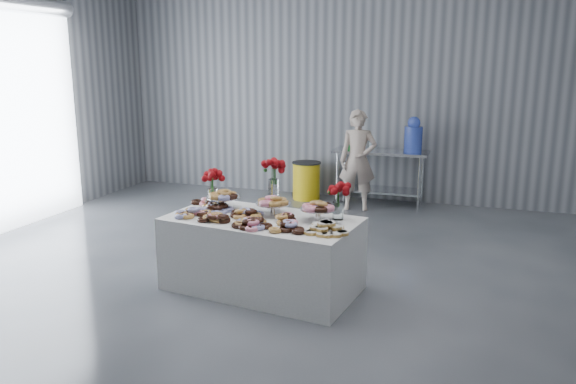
{
  "coord_description": "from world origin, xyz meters",
  "views": [
    {
      "loc": [
        2.17,
        -4.8,
        2.28
      ],
      "look_at": [
        0.28,
        0.67,
        0.93
      ],
      "focal_mm": 35.0,
      "sensor_mm": 36.0,
      "label": 1
    }
  ],
  "objects_px": {
    "person": "(358,160)",
    "trash_barrel": "(306,180)",
    "display_table": "(262,254)",
    "water_jug": "(413,136)",
    "prep_table": "(380,167)"
  },
  "relations": [
    {
      "from": "person",
      "to": "trash_barrel",
      "type": "distance_m",
      "value": 1.13
    },
    {
      "from": "display_table",
      "to": "water_jug",
      "type": "height_order",
      "value": "water_jug"
    },
    {
      "from": "display_table",
      "to": "prep_table",
      "type": "relative_size",
      "value": 1.27
    },
    {
      "from": "display_table",
      "to": "person",
      "type": "height_order",
      "value": "person"
    },
    {
      "from": "display_table",
      "to": "water_jug",
      "type": "relative_size",
      "value": 3.43
    },
    {
      "from": "person",
      "to": "trash_barrel",
      "type": "xyz_separation_m",
      "value": [
        -0.96,
        0.39,
        -0.46
      ]
    },
    {
      "from": "water_jug",
      "to": "display_table",
      "type": "bearing_deg",
      "value": -104.74
    },
    {
      "from": "display_table",
      "to": "person",
      "type": "distance_m",
      "value": 3.51
    },
    {
      "from": "water_jug",
      "to": "person",
      "type": "bearing_deg",
      "value": -153.76
    },
    {
      "from": "prep_table",
      "to": "trash_barrel",
      "type": "bearing_deg",
      "value": -180.0
    },
    {
      "from": "prep_table",
      "to": "water_jug",
      "type": "distance_m",
      "value": 0.73
    },
    {
      "from": "water_jug",
      "to": "person",
      "type": "xyz_separation_m",
      "value": [
        -0.79,
        -0.39,
        -0.37
      ]
    },
    {
      "from": "water_jug",
      "to": "prep_table",
      "type": "bearing_deg",
      "value": 180.0
    },
    {
      "from": "person",
      "to": "water_jug",
      "type": "bearing_deg",
      "value": 15.41
    },
    {
      "from": "trash_barrel",
      "to": "water_jug",
      "type": "bearing_deg",
      "value": 0.0
    }
  ]
}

